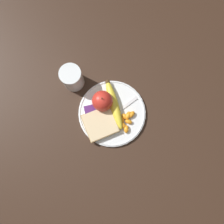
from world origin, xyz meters
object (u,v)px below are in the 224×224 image
(banana, at_px, (114,104))
(fork, at_px, (116,113))
(plate, at_px, (112,113))
(juice_glass, at_px, (72,78))
(apple, at_px, (102,101))
(bread_slice, at_px, (100,124))
(jam_packet, at_px, (92,111))

(banana, bearing_deg, fork, 89.42)
(plate, height_order, juice_glass, juice_glass)
(apple, height_order, bread_slice, apple)
(apple, bearing_deg, plate, 119.73)
(apple, xyz_separation_m, fork, (-0.04, 0.05, -0.04))
(fork, xyz_separation_m, jam_packet, (0.09, -0.03, 0.01))
(plate, height_order, jam_packet, jam_packet)
(plate, xyz_separation_m, juice_glass, (0.11, -0.16, 0.04))
(plate, bearing_deg, fork, 166.92)
(plate, bearing_deg, bread_slice, 30.07)
(apple, height_order, jam_packet, apple)
(juice_glass, distance_m, fork, 0.21)
(plate, distance_m, fork, 0.02)
(apple, relative_size, bread_slice, 0.67)
(apple, xyz_separation_m, jam_packet, (0.05, 0.02, -0.03))
(juice_glass, xyz_separation_m, fork, (-0.13, 0.16, -0.03))
(fork, bearing_deg, jam_packet, -40.55)
(plate, height_order, banana, banana)
(bread_slice, bearing_deg, banana, -138.54)
(plate, distance_m, apple, 0.07)
(plate, relative_size, banana, 1.29)
(apple, distance_m, jam_packet, 0.06)
(juice_glass, bearing_deg, jam_packet, 107.46)
(banana, relative_size, jam_packet, 3.93)
(plate, relative_size, jam_packet, 5.08)
(banana, relative_size, bread_slice, 1.53)
(fork, bearing_deg, bread_slice, -0.57)
(juice_glass, bearing_deg, fork, 128.71)
(fork, relative_size, jam_packet, 3.25)
(banana, distance_m, fork, 0.04)
(bread_slice, relative_size, jam_packet, 2.57)
(juice_glass, bearing_deg, bread_slice, 108.35)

